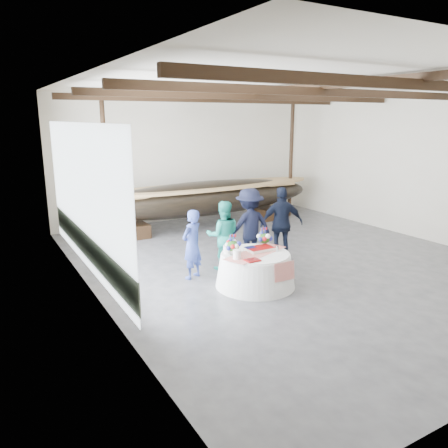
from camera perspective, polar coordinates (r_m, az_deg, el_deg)
floor at (r=11.71m, az=8.38°, el=-4.81°), size 10.00×12.00×0.01m
wall_back at (r=16.29m, az=-4.66°, el=8.59°), size 10.00×0.02×4.50m
wall_left at (r=8.99m, az=-17.01°, el=3.88°), size 0.02×12.00×4.50m
wall_right at (r=14.85m, az=24.14°, el=6.95°), size 0.02×12.00×4.50m
ceiling at (r=11.15m, az=9.22°, el=17.70°), size 10.00×12.00×0.01m
pavilion_structure at (r=11.73m, az=6.68°, el=15.14°), size 9.80×11.76×4.50m
open_bay at (r=10.04m, az=-17.89°, el=2.33°), size 0.03×7.00×3.20m
longboat_display at (r=14.97m, az=-2.40°, el=3.42°), size 8.52×1.70×1.60m
banquet_table at (r=9.86m, az=4.11°, el=-5.94°), size 1.79×1.79×0.77m
tabletop_items at (r=9.79m, az=3.33°, el=-2.78°), size 1.74×1.08×0.40m
guest_woman_blue at (r=10.20m, az=-4.20°, el=-2.66°), size 0.71×0.62×1.65m
guest_woman_teal at (r=10.77m, az=-0.10°, el=-1.51°), size 1.04×0.94×1.73m
guest_man_left at (r=11.16m, az=3.34°, el=-0.33°), size 1.31×0.80×1.98m
guest_man_right at (r=11.59m, az=7.54°, el=0.05°), size 1.24×0.85×1.95m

